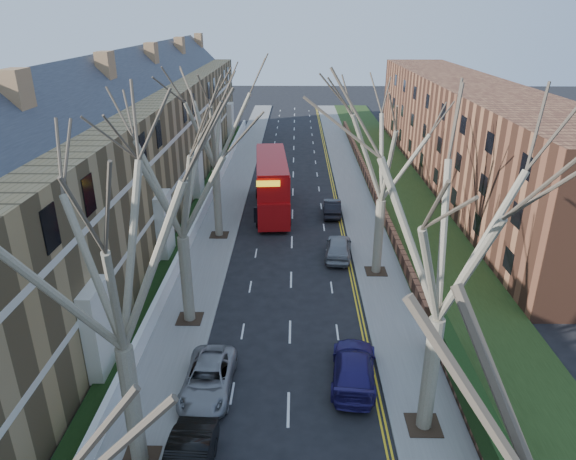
{
  "coord_description": "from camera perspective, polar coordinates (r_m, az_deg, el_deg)",
  "views": [
    {
      "loc": [
        0.26,
        -8.76,
        16.08
      ],
      "look_at": [
        -0.2,
        21.13,
        3.48
      ],
      "focal_mm": 32.0,
      "sensor_mm": 36.0,
      "label": 1
    }
  ],
  "objects": [
    {
      "name": "car_left_far",
      "position": [
        24.73,
        -8.87,
        -16.05
      ],
      "size": [
        2.28,
        4.8,
        1.32
      ],
      "primitive_type": "imported",
      "rotation": [
        0.0,
        0.0,
        -0.02
      ],
      "color": "gray",
      "rests_on": "ground"
    },
    {
      "name": "grass_verge_right",
      "position": [
        51.38,
        12.37,
        4.24
      ],
      "size": [
        6.0,
        102.0,
        0.06
      ],
      "color": "#1F3212",
      "rests_on": "ground"
    },
    {
      "name": "pavement_left",
      "position": [
        50.77,
        -6.26,
        4.31
      ],
      "size": [
        3.0,
        102.0,
        0.12
      ],
      "primitive_type": "cube",
      "color": "slate",
      "rests_on": "ground"
    },
    {
      "name": "car_right_near",
      "position": [
        25.2,
        7.32,
        -14.92
      ],
      "size": [
        2.59,
        5.21,
        1.45
      ],
      "primitive_type": "imported",
      "rotation": [
        0.0,
        0.0,
        3.03
      ],
      "color": "navy",
      "rests_on": "ground"
    },
    {
      "name": "terrace_left",
      "position": [
        43.43,
        -17.98,
        7.67
      ],
      "size": [
        9.7,
        78.0,
        13.6
      ],
      "color": "olive",
      "rests_on": "ground"
    },
    {
      "name": "tree_left_dist",
      "position": [
        37.81,
        -8.4,
        12.68
      ],
      "size": [
        10.5,
        10.5,
        14.71
      ],
      "color": "#655F48",
      "rests_on": "ground"
    },
    {
      "name": "tree_right_mid",
      "position": [
        18.8,
        17.66,
        1.41
      ],
      "size": [
        10.5,
        10.5,
        14.71
      ],
      "color": "#655F48",
      "rests_on": "ground"
    },
    {
      "name": "pavement_right",
      "position": [
        50.71,
        7.36,
        4.24
      ],
      "size": [
        3.0,
        102.0,
        0.12
      ],
      "primitive_type": "cube",
      "color": "slate",
      "rests_on": "ground"
    },
    {
      "name": "front_wall_left",
      "position": [
        43.39,
        -9.68,
        1.64
      ],
      "size": [
        0.3,
        78.0,
        1.0
      ],
      "color": "white",
      "rests_on": "ground"
    },
    {
      "name": "double_decker_bus",
      "position": [
        44.78,
        -1.81,
        4.94
      ],
      "size": [
        3.47,
        11.45,
        4.71
      ],
      "rotation": [
        0.0,
        0.0,
        3.22
      ],
      "color": "#A10B0D",
      "rests_on": "ground"
    },
    {
      "name": "car_right_mid",
      "position": [
        36.75,
        5.63,
        -1.91
      ],
      "size": [
        2.25,
        4.63,
        1.52
      ],
      "primitive_type": "imported",
      "rotation": [
        0.0,
        0.0,
        3.04
      ],
      "color": "gray",
      "rests_on": "ground"
    },
    {
      "name": "tree_right_far",
      "position": [
        31.98,
        10.83,
        10.1
      ],
      "size": [
        10.15,
        10.15,
        14.22
      ],
      "color": "#655F48",
      "rests_on": "ground"
    },
    {
      "name": "tree_left_mid",
      "position": [
        17.21,
        -19.45,
        -0.82
      ],
      "size": [
        10.5,
        10.5,
        14.71
      ],
      "color": "#655F48",
      "rests_on": "ground"
    },
    {
      "name": "car_right_far",
      "position": [
        44.5,
        4.93,
        2.52
      ],
      "size": [
        1.65,
        4.24,
        1.38
      ],
      "primitive_type": "imported",
      "rotation": [
        0.0,
        0.0,
        3.09
      ],
      "color": "black",
      "rests_on": "ground"
    },
    {
      "name": "flats_right",
      "position": [
        55.67,
        19.17,
        10.11
      ],
      "size": [
        13.97,
        54.0,
        10.0
      ],
      "color": "brown",
      "rests_on": "ground"
    },
    {
      "name": "tree_left_far",
      "position": [
        26.38,
        -12.31,
        7.29
      ],
      "size": [
        10.15,
        10.15,
        14.22
      ],
      "color": "#655F48",
      "rests_on": "ground"
    }
  ]
}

